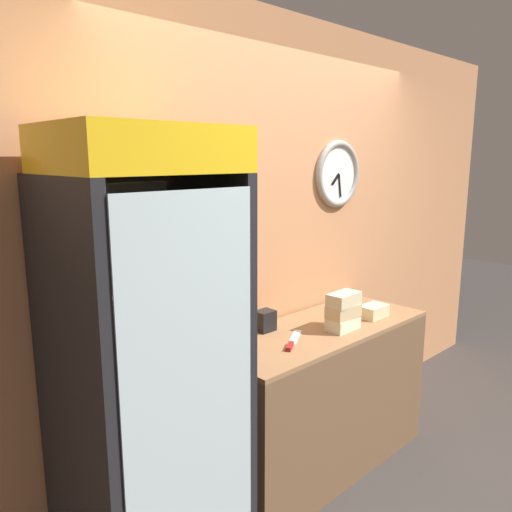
{
  "coord_description": "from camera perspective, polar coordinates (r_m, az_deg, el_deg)",
  "views": [
    {
      "loc": [
        -2.21,
        -0.93,
        1.88
      ],
      "look_at": [
        -0.52,
        0.84,
        1.39
      ],
      "focal_mm": 35.0,
      "sensor_mm": 36.0,
      "label": 1
    }
  ],
  "objects": [
    {
      "name": "chefs_knife",
      "position": [
        2.73,
        4.13,
        -9.83
      ],
      "size": [
        0.3,
        0.21,
        0.02
      ],
      "color": "silver",
      "rests_on": "prep_counter"
    },
    {
      "name": "sandwich_stack_bottom",
      "position": [
        2.97,
        9.9,
        -7.61
      ],
      "size": [
        0.21,
        0.12,
        0.07
      ],
      "color": "beige",
      "rests_on": "prep_counter"
    },
    {
      "name": "sandwich_flat_left",
      "position": [
        3.23,
        13.26,
        -6.14
      ],
      "size": [
        0.18,
        0.12,
        0.08
      ],
      "color": "beige",
      "rests_on": "prep_counter"
    },
    {
      "name": "prep_counter",
      "position": [
        3.18,
        7.09,
        -15.66
      ],
      "size": [
        1.48,
        0.58,
        0.89
      ],
      "color": "brown",
      "rests_on": "ground_plane"
    },
    {
      "name": "condiment_jar",
      "position": [
        2.71,
        -3.21,
        -8.66
      ],
      "size": [
        0.08,
        0.08,
        0.13
      ],
      "color": "gold",
      "rests_on": "prep_counter"
    },
    {
      "name": "beverage_cooler",
      "position": [
        2.21,
        -13.05,
        -10.15
      ],
      "size": [
        0.7,
        0.63,
        2.0
      ],
      "color": "black",
      "rests_on": "ground_plane"
    },
    {
      "name": "sandwich_stack_top",
      "position": [
        2.93,
        10.0,
        -4.87
      ],
      "size": [
        0.21,
        0.12,
        0.07
      ],
      "color": "beige",
      "rests_on": "sandwich_stack_middle"
    },
    {
      "name": "sandwich_stack_middle",
      "position": [
        2.95,
        9.95,
        -6.25
      ],
      "size": [
        0.21,
        0.12,
        0.07
      ],
      "color": "tan",
      "rests_on": "sandwich_stack_bottom"
    },
    {
      "name": "wall_back",
      "position": [
        3.11,
        2.76,
        1.54
      ],
      "size": [
        5.2,
        0.1,
        2.7
      ],
      "color": "tan",
      "rests_on": "ground_plane"
    },
    {
      "name": "napkin_dispenser",
      "position": [
        2.9,
        1.02,
        -7.4
      ],
      "size": [
        0.11,
        0.09,
        0.12
      ],
      "color": "black",
      "rests_on": "prep_counter"
    }
  ]
}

